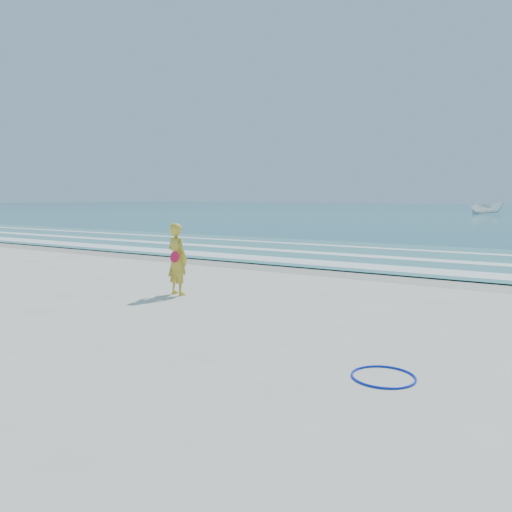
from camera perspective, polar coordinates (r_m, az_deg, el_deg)
The scene contains 9 objects.
ground at distance 8.97m, azimuth -15.10°, elevation -8.81°, with size 400.00×400.00×0.00m, color silver.
wet_sand at distance 16.32m, azimuth 8.78°, elevation -1.71°, with size 400.00×2.40×0.00m, color #B2A893.
shallow at distance 20.96m, azimuth 14.24°, elevation 0.13°, with size 400.00×10.00×0.01m, color #59B7AD.
foam_near at distance 17.50m, azimuth 10.48°, elevation -1.01°, with size 400.00×1.40×0.01m, color white.
foam_mid at distance 20.20m, azimuth 13.54°, elevation -0.06°, with size 400.00×0.90×0.01m, color white.
foam_far at distance 23.34m, azimuth 16.15°, elevation 0.74°, with size 400.00×0.60×0.01m, color white.
hoop at distance 6.97m, azimuth 14.35°, elevation -13.20°, with size 0.85×0.85×0.03m, color #0B24CD.
boat at distance 78.31m, azimuth 24.88°, elevation 4.99°, with size 1.65×4.39×1.70m, color white.
woman at distance 12.26m, azimuth -8.99°, elevation -0.34°, with size 0.72×0.55×1.76m.
Camera 1 is at (6.40, -5.82, 2.36)m, focal length 35.00 mm.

